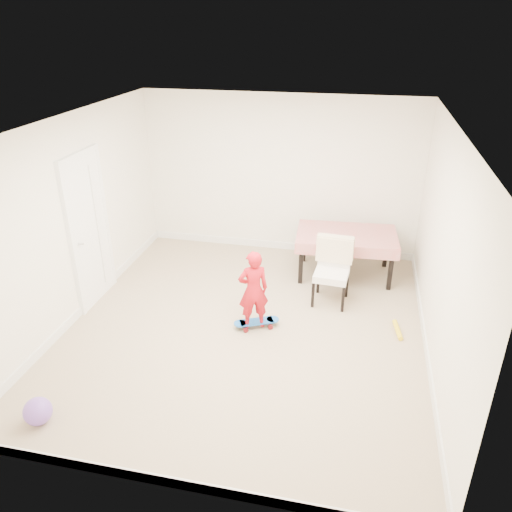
% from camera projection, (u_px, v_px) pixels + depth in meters
% --- Properties ---
extents(ground, '(5.00, 5.00, 0.00)m').
position_uv_depth(ground, '(245.00, 328.00, 6.47)').
color(ground, tan).
rests_on(ground, ground).
extents(ceiling, '(4.50, 5.00, 0.04)m').
position_uv_depth(ceiling, '(243.00, 126.00, 5.34)').
color(ceiling, silver).
rests_on(ceiling, wall_back).
extents(wall_back, '(4.50, 0.04, 2.60)m').
position_uv_depth(wall_back, '(280.00, 176.00, 8.08)').
color(wall_back, white).
rests_on(wall_back, ground).
extents(wall_front, '(4.50, 0.04, 2.60)m').
position_uv_depth(wall_front, '(167.00, 366.00, 3.72)').
color(wall_front, white).
rests_on(wall_front, ground).
extents(wall_left, '(0.04, 5.00, 2.60)m').
position_uv_depth(wall_left, '(73.00, 221.00, 6.33)').
color(wall_left, white).
rests_on(wall_left, ground).
extents(wall_right, '(0.04, 5.00, 2.60)m').
position_uv_depth(wall_right, '(441.00, 253.00, 5.47)').
color(wall_right, white).
rests_on(wall_right, ground).
extents(door, '(0.11, 0.94, 2.11)m').
position_uv_depth(door, '(89.00, 232.00, 6.71)').
color(door, white).
rests_on(door, ground).
extents(baseboard_back, '(4.50, 0.02, 0.12)m').
position_uv_depth(baseboard_back, '(278.00, 245.00, 8.63)').
color(baseboard_back, white).
rests_on(baseboard_back, ground).
extents(baseboard_front, '(4.50, 0.02, 0.12)m').
position_uv_depth(baseboard_front, '(178.00, 483.00, 4.25)').
color(baseboard_front, white).
rests_on(baseboard_front, ground).
extents(baseboard_left, '(0.02, 5.00, 0.12)m').
position_uv_depth(baseboard_left, '(87.00, 304.00, 6.87)').
color(baseboard_left, white).
rests_on(baseboard_left, ground).
extents(baseboard_right, '(0.02, 5.00, 0.12)m').
position_uv_depth(baseboard_right, '(426.00, 346.00, 6.01)').
color(baseboard_right, white).
rests_on(baseboard_right, ground).
extents(dining_table, '(1.54, 1.03, 0.69)m').
position_uv_depth(dining_table, '(345.00, 254.00, 7.64)').
color(dining_table, red).
rests_on(dining_table, ground).
extents(dining_chair, '(0.55, 0.63, 0.93)m').
position_uv_depth(dining_chair, '(332.00, 272.00, 6.85)').
color(dining_chair, beige).
rests_on(dining_chair, ground).
extents(skateboard, '(0.63, 0.45, 0.09)m').
position_uv_depth(skateboard, '(257.00, 324.00, 6.47)').
color(skateboard, blue).
rests_on(skateboard, ground).
extents(child, '(0.46, 0.40, 1.06)m').
position_uv_depth(child, '(253.00, 292.00, 6.23)').
color(child, red).
rests_on(child, ground).
extents(balloon, '(0.28, 0.28, 0.28)m').
position_uv_depth(balloon, '(38.00, 411.00, 4.91)').
color(balloon, '#8054CA').
rests_on(balloon, ground).
extents(foam_toy, '(0.12, 0.40, 0.06)m').
position_uv_depth(foam_toy, '(398.00, 330.00, 6.37)').
color(foam_toy, yellow).
rests_on(foam_toy, ground).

